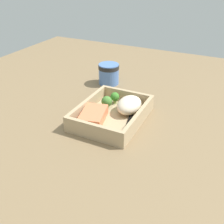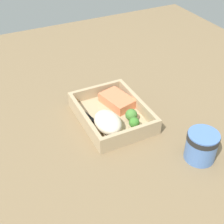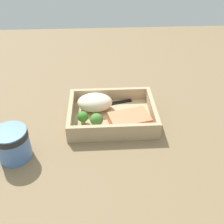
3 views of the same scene
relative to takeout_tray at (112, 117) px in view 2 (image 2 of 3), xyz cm
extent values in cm
cube|color=#7B6445|center=(0.00, 0.00, -1.60)|extent=(160.00, 160.00, 2.00)
cube|color=tan|center=(0.00, 0.00, 0.00)|extent=(25.10, 19.20, 1.20)
cube|color=tan|center=(0.00, -9.00, 2.52)|extent=(25.10, 1.20, 3.85)
cube|color=tan|center=(0.00, 9.00, 2.52)|extent=(25.10, 1.20, 3.85)
cube|color=tan|center=(-11.95, 0.00, 2.52)|extent=(1.20, 16.80, 3.85)
cube|color=tan|center=(11.95, 0.00, 2.52)|extent=(1.20, 16.80, 3.85)
cube|color=#E37A4F|center=(-4.66, 4.13, 2.10)|extent=(12.26, 9.32, 3.01)
ellipsoid|color=beige|center=(4.97, -3.76, 3.12)|extent=(10.48, 7.39, 5.04)
cylinder|color=#7DAA5C|center=(4.54, 4.17, 1.19)|extent=(1.38, 1.38, 1.18)
sphere|color=#477D32|center=(4.54, 4.17, 2.78)|extent=(3.62, 3.62, 3.62)
cylinder|color=#7F9E52|center=(8.36, 2.98, 1.40)|extent=(1.18, 1.18, 1.61)
sphere|color=#3C7C29|center=(8.36, 2.98, 3.06)|extent=(3.10, 3.10, 3.10)
cube|color=black|center=(-0.57, -6.25, 0.82)|extent=(12.33, 3.88, 0.44)
cube|color=black|center=(7.13, -4.46, 0.82)|extent=(3.81, 2.91, 0.44)
cylinder|color=#4F76B9|center=(24.98, 13.62, 3.55)|extent=(8.11, 8.11, 8.29)
cylinder|color=black|center=(24.98, 13.62, 6.55)|extent=(8.36, 8.36, 1.49)
camera|label=1|loc=(-64.15, -31.23, 43.28)|focal=42.00mm
camera|label=2|loc=(67.54, -33.06, 59.75)|focal=50.00mm
camera|label=3|loc=(3.50, 61.18, 47.98)|focal=42.00mm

